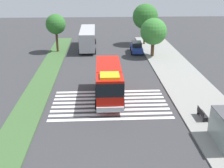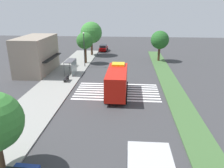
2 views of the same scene
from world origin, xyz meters
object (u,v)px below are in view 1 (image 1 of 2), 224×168
(sidewalk_tree_far_west, at_px, (145,17))
(sidewalk_tree_west, at_px, (154,32))
(parked_car_west, at_px, (137,47))
(median_tree_far_west, at_px, (56,24))
(bus_stop_shelter, at_px, (224,124))
(transit_bus, at_px, (88,37))
(bench_near_shelter, at_px, (202,114))
(fire_truck, at_px, (109,81))

(sidewalk_tree_far_west, bearing_deg, sidewalk_tree_west, -0.00)
(parked_car_west, xyz_separation_m, median_tree_far_west, (-0.92, -13.47, 3.82))
(bus_stop_shelter, height_order, sidewalk_tree_far_west, sidewalk_tree_far_west)
(parked_car_west, bearing_deg, bus_stop_shelter, 9.09)
(median_tree_far_west, bearing_deg, transit_bus, 111.95)
(bench_near_shelter, bearing_deg, median_tree_far_west, -145.58)
(bus_stop_shelter, distance_m, sidewalk_tree_west, 24.43)
(bus_stop_shelter, distance_m, median_tree_far_west, 32.50)
(bus_stop_shelter, xyz_separation_m, median_tree_far_west, (-27.91, -16.42, 2.85))
(fire_truck, height_order, transit_bus, fire_truck)
(fire_truck, xyz_separation_m, parked_car_west, (-18.27, 5.45, -1.16))
(transit_bus, bearing_deg, median_tree_far_west, 111.67)
(fire_truck, relative_size, transit_bus, 0.84)
(bus_stop_shelter, height_order, bench_near_shelter, bus_stop_shelter)
(parked_car_west, bearing_deg, transit_bus, -106.82)
(parked_car_west, distance_m, transit_bus, 8.94)
(parked_car_west, relative_size, transit_bus, 0.45)
(sidewalk_tree_far_west, bearing_deg, bench_near_shelter, 1.44)
(parked_car_west, distance_m, bench_near_shelter, 23.17)
(fire_truck, xyz_separation_m, sidewalk_tree_far_west, (-23.78, 7.64, 3.13))
(parked_car_west, xyz_separation_m, sidewalk_tree_west, (2.67, 2.20, 3.17))
(sidewalk_tree_far_west, bearing_deg, median_tree_far_west, -73.67)
(parked_car_west, distance_m, median_tree_far_west, 14.03)
(transit_bus, height_order, bus_stop_shelter, transit_bus)
(fire_truck, height_order, sidewalk_tree_far_west, sidewalk_tree_far_west)
(parked_car_west, height_order, bus_stop_shelter, bus_stop_shelter)
(parked_car_west, xyz_separation_m, bench_near_shelter, (22.99, 2.91, -0.32))
(fire_truck, relative_size, sidewalk_tree_west, 1.39)
(fire_truck, distance_m, sidewalk_tree_west, 17.49)
(fire_truck, bearing_deg, bus_stop_shelter, 44.27)
(bus_stop_shelter, relative_size, median_tree_far_west, 0.56)
(fire_truck, xyz_separation_m, bus_stop_shelter, (8.72, 8.40, -0.19))
(bus_stop_shelter, relative_size, bench_near_shelter, 2.19)
(fire_truck, height_order, bench_near_shelter, fire_truck)
(bench_near_shelter, bearing_deg, sidewalk_tree_west, -177.98)
(bus_stop_shelter, relative_size, sidewalk_tree_west, 0.58)
(bench_near_shelter, bearing_deg, bus_stop_shelter, 0.58)
(parked_car_west, bearing_deg, median_tree_far_west, -91.06)
(fire_truck, relative_size, bench_near_shelter, 5.26)
(transit_bus, relative_size, bench_near_shelter, 6.26)
(fire_truck, relative_size, median_tree_far_west, 1.34)
(sidewalk_tree_far_west, bearing_deg, fire_truck, -17.82)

